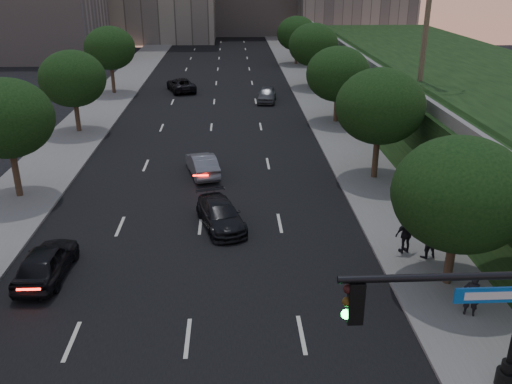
{
  "coord_description": "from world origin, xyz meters",
  "views": [
    {
      "loc": [
        1.68,
        -10.58,
        11.99
      ],
      "look_at": [
        2.6,
        9.57,
        3.6
      ],
      "focal_mm": 38.0,
      "sensor_mm": 36.0,
      "label": 1
    }
  ],
  "objects_px": {
    "sedan_far_left": "(181,85)",
    "sedan_near_right": "(221,214)",
    "sedan_far_right": "(267,94)",
    "pedestrian_b": "(428,239)",
    "pedestrian_a": "(472,295)",
    "pedestrian_c": "(406,234)",
    "sedan_near_left": "(46,262)",
    "sedan_mid_left": "(202,164)"
  },
  "relations": [
    {
      "from": "sedan_far_left",
      "to": "sedan_near_right",
      "type": "xyz_separation_m",
      "value": [
        4.59,
        -32.12,
        -0.06
      ]
    },
    {
      "from": "sedan_far_right",
      "to": "pedestrian_b",
      "type": "height_order",
      "value": "pedestrian_b"
    },
    {
      "from": "pedestrian_a",
      "to": "pedestrian_b",
      "type": "relative_size",
      "value": 0.96
    },
    {
      "from": "sedan_near_right",
      "to": "pedestrian_b",
      "type": "bearing_deg",
      "value": -38.48
    },
    {
      "from": "pedestrian_c",
      "to": "sedan_far_left",
      "type": "bearing_deg",
      "value": -84.86
    },
    {
      "from": "sedan_near_left",
      "to": "sedan_near_right",
      "type": "distance_m",
      "value": 8.45
    },
    {
      "from": "pedestrian_b",
      "to": "pedestrian_c",
      "type": "xyz_separation_m",
      "value": [
        -0.8,
        0.46,
        0.04
      ]
    },
    {
      "from": "sedan_near_right",
      "to": "pedestrian_a",
      "type": "xyz_separation_m",
      "value": [
        9.24,
        -8.1,
        0.35
      ]
    },
    {
      "from": "pedestrian_a",
      "to": "sedan_mid_left",
      "type": "bearing_deg",
      "value": -34.09
    },
    {
      "from": "sedan_near_right",
      "to": "pedestrian_a",
      "type": "bearing_deg",
      "value": -57.11
    },
    {
      "from": "sedan_near_left",
      "to": "pedestrian_a",
      "type": "height_order",
      "value": "pedestrian_a"
    },
    {
      "from": "sedan_near_left",
      "to": "sedan_near_right",
      "type": "relative_size",
      "value": 0.97
    },
    {
      "from": "sedan_near_left",
      "to": "pedestrian_b",
      "type": "distance_m",
      "value": 16.26
    },
    {
      "from": "pedestrian_a",
      "to": "sedan_far_right",
      "type": "bearing_deg",
      "value": -59.81
    },
    {
      "from": "sedan_far_right",
      "to": "pedestrian_b",
      "type": "distance_m",
      "value": 31.15
    },
    {
      "from": "sedan_near_left",
      "to": "sedan_mid_left",
      "type": "distance_m",
      "value": 13.23
    },
    {
      "from": "sedan_far_left",
      "to": "sedan_near_right",
      "type": "distance_m",
      "value": 32.44
    },
    {
      "from": "pedestrian_b",
      "to": "sedan_far_right",
      "type": "bearing_deg",
      "value": -94.18
    },
    {
      "from": "sedan_near_left",
      "to": "sedan_far_left",
      "type": "bearing_deg",
      "value": -92.05
    },
    {
      "from": "sedan_far_left",
      "to": "pedestrian_b",
      "type": "height_order",
      "value": "pedestrian_b"
    },
    {
      "from": "sedan_near_left",
      "to": "pedestrian_c",
      "type": "height_order",
      "value": "pedestrian_c"
    },
    {
      "from": "sedan_far_left",
      "to": "pedestrian_c",
      "type": "distance_m",
      "value": 37.71
    },
    {
      "from": "sedan_mid_left",
      "to": "pedestrian_b",
      "type": "height_order",
      "value": "pedestrian_b"
    },
    {
      "from": "sedan_mid_left",
      "to": "pedestrian_c",
      "type": "xyz_separation_m",
      "value": [
        9.53,
        -10.65,
        0.37
      ]
    },
    {
      "from": "sedan_far_left",
      "to": "pedestrian_c",
      "type": "bearing_deg",
      "value": 92.69
    },
    {
      "from": "sedan_far_left",
      "to": "sedan_near_left",
      "type": "bearing_deg",
      "value": 68.72
    },
    {
      "from": "sedan_near_left",
      "to": "sedan_far_right",
      "type": "height_order",
      "value": "sedan_near_left"
    },
    {
      "from": "pedestrian_a",
      "to": "pedestrian_b",
      "type": "bearing_deg",
      "value": -66.39
    },
    {
      "from": "sedan_far_left",
      "to": "pedestrian_c",
      "type": "height_order",
      "value": "pedestrian_c"
    },
    {
      "from": "sedan_near_left",
      "to": "sedan_mid_left",
      "type": "relative_size",
      "value": 1.02
    },
    {
      "from": "sedan_far_right",
      "to": "pedestrian_b",
      "type": "xyz_separation_m",
      "value": [
        5.07,
        -30.74,
        0.31
      ]
    },
    {
      "from": "sedan_near_right",
      "to": "pedestrian_c",
      "type": "bearing_deg",
      "value": -37.71
    },
    {
      "from": "sedan_far_left",
      "to": "sedan_far_right",
      "type": "distance_m",
      "value": 10.05
    },
    {
      "from": "pedestrian_a",
      "to": "pedestrian_c",
      "type": "distance_m",
      "value": 4.87
    },
    {
      "from": "sedan_mid_left",
      "to": "pedestrian_b",
      "type": "relative_size",
      "value": 2.4
    },
    {
      "from": "pedestrian_b",
      "to": "pedestrian_c",
      "type": "distance_m",
      "value": 0.93
    },
    {
      "from": "sedan_mid_left",
      "to": "pedestrian_c",
      "type": "height_order",
      "value": "pedestrian_c"
    },
    {
      "from": "pedestrian_a",
      "to": "sedan_near_right",
      "type": "bearing_deg",
      "value": -19.52
    },
    {
      "from": "sedan_far_right",
      "to": "pedestrian_a",
      "type": "xyz_separation_m",
      "value": [
        5.21,
        -35.05,
        0.27
      ]
    },
    {
      "from": "pedestrian_a",
      "to": "sedan_far_left",
      "type": "bearing_deg",
      "value": -49.3
    },
    {
      "from": "sedan_near_left",
      "to": "sedan_near_right",
      "type": "xyz_separation_m",
      "value": [
        7.14,
        4.52,
        -0.09
      ]
    },
    {
      "from": "sedan_far_right",
      "to": "pedestrian_b",
      "type": "relative_size",
      "value": 2.4
    }
  ]
}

